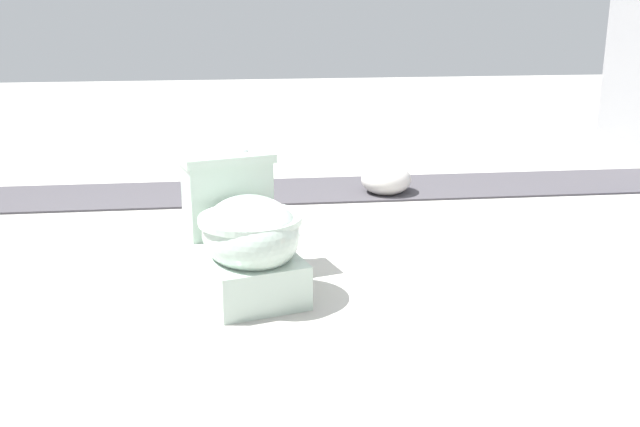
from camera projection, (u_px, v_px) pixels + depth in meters
The scene contains 4 objects.
ground_plane at pixel (246, 277), 3.08m from camera, with size 14.00×14.00×0.00m, color #A8A59E.
gravel_strip at pixel (326, 190), 4.39m from camera, with size 0.56×8.00×0.01m, color #423F44.
toilet at pixel (244, 236), 2.90m from camera, with size 0.71×0.53×0.52m.
boulder_near at pixel (386, 179), 4.30m from camera, with size 0.29×0.29×0.18m, color #B7B2AD.
Camera 1 is at (2.89, -0.03, 1.14)m, focal length 42.00 mm.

